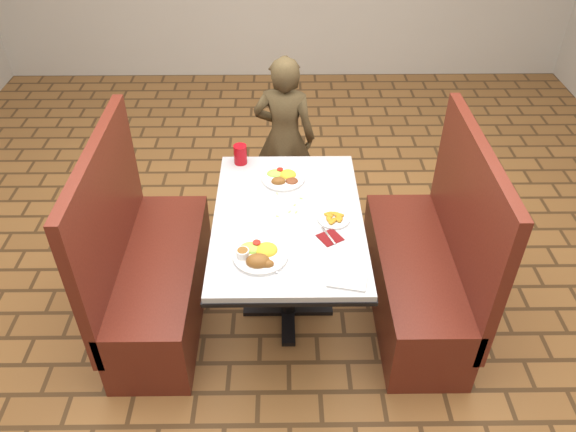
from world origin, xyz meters
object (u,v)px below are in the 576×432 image
object	(u,v)px
booth_bench_right	(424,272)
red_tumbler	(240,154)
booth_bench_left	(151,274)
near_dinner_plate	(259,253)
diner_person	(284,138)
plantain_plate	(334,218)
far_dinner_plate	(283,176)
dining_table	(288,230)

from	to	relation	value
booth_bench_right	red_tumbler	xyz separation A→B (m)	(-1.08, 0.53, 0.48)
booth_bench_left	near_dinner_plate	world-z (taller)	booth_bench_left
diner_person	plantain_plate	xyz separation A→B (m)	(0.26, -1.13, 0.16)
near_dinner_plate	far_dinner_plate	size ratio (longest dim) A/B	1.09
far_dinner_plate	dining_table	bearing A→B (deg)	-85.97
dining_table	booth_bench_left	xyz separation A→B (m)	(-0.80, 0.00, -0.32)
booth_bench_right	plantain_plate	bearing A→B (deg)	-176.25
booth_bench_right	near_dinner_plate	size ratio (longest dim) A/B	4.45
booth_bench_left	near_dinner_plate	size ratio (longest dim) A/B	4.45
plantain_plate	red_tumbler	size ratio (longest dim) A/B	1.43
near_dinner_plate	red_tumbler	world-z (taller)	red_tumbler
dining_table	plantain_plate	bearing A→B (deg)	-8.55
booth_bench_left	red_tumbler	distance (m)	0.88
booth_bench_right	far_dinner_plate	xyz separation A→B (m)	(-0.82, 0.35, 0.44)
booth_bench_right	plantain_plate	xyz separation A→B (m)	(-0.56, -0.04, 0.43)
booth_bench_right	plantain_plate	distance (m)	0.70
booth_bench_right	red_tumbler	world-z (taller)	booth_bench_right
booth_bench_right	diner_person	bearing A→B (deg)	126.68
diner_person	near_dinner_plate	size ratio (longest dim) A/B	4.45
red_tumbler	booth_bench_left	bearing A→B (deg)	-134.15
far_dinner_plate	plantain_plate	world-z (taller)	far_dinner_plate
booth_bench_right	diner_person	world-z (taller)	diner_person
near_dinner_plate	far_dinner_plate	distance (m)	0.69
dining_table	red_tumbler	bearing A→B (deg)	118.01
dining_table	plantain_plate	world-z (taller)	plantain_plate
diner_person	far_dinner_plate	xyz separation A→B (m)	(-0.01, -0.74, 0.17)
booth_bench_left	diner_person	world-z (taller)	diner_person
booth_bench_right	near_dinner_plate	bearing A→B (deg)	-160.70
near_dinner_plate	red_tumbler	size ratio (longest dim) A/B	2.25
diner_person	far_dinner_plate	size ratio (longest dim) A/B	4.85
near_dinner_plate	booth_bench_right	bearing A→B (deg)	19.30
diner_person	far_dinner_plate	distance (m)	0.76
far_dinner_plate	near_dinner_plate	bearing A→B (deg)	-100.02
near_dinner_plate	red_tumbler	bearing A→B (deg)	99.12
booth_bench_left	red_tumbler	size ratio (longest dim) A/B	9.98
far_dinner_plate	diner_person	bearing A→B (deg)	89.08
dining_table	far_dinner_plate	distance (m)	0.37
dining_table	booth_bench_right	bearing A→B (deg)	0.00
dining_table	booth_bench_right	xyz separation A→B (m)	(0.80, 0.00, -0.32)
diner_person	plantain_plate	world-z (taller)	diner_person
plantain_plate	red_tumbler	bearing A→B (deg)	132.77
booth_bench_left	plantain_plate	distance (m)	1.13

